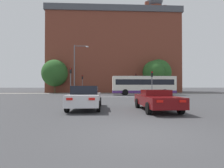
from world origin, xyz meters
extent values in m
plane|color=#3D3D3F|center=(0.00, 0.00, 0.00)|extent=(400.00, 400.00, 0.00)
cube|color=silver|center=(0.00, 19.29, 0.00)|extent=(8.75, 0.30, 0.01)
cube|color=gray|center=(0.00, 32.14, 0.01)|extent=(69.72, 2.50, 0.01)
cube|color=brown|center=(1.44, 41.77, 9.57)|extent=(32.12, 13.00, 19.14)
cube|color=#4C4F56|center=(1.44, 41.77, 19.89)|extent=(32.76, 13.52, 1.49)
cube|color=brown|center=(-11.84, 41.92, 22.03)|extent=(0.90, 0.90, 2.79)
cube|color=brown|center=(-7.80, 44.57, 22.03)|extent=(0.90, 0.90, 2.79)
cube|color=brown|center=(-3.25, 44.49, 22.03)|extent=(0.90, 0.90, 2.79)
cube|color=brown|center=(1.85, 41.92, 22.03)|extent=(0.90, 0.90, 2.79)
cube|color=brown|center=(5.73, 43.56, 22.03)|extent=(0.90, 0.90, 2.79)
cube|color=brown|center=(10.04, 39.32, 22.03)|extent=(0.90, 0.90, 2.79)
cube|color=brown|center=(15.37, 41.12, 22.03)|extent=(0.90, 0.90, 2.79)
cylinder|color=brown|center=(12.89, 41.77, 21.99)|extent=(3.86, 3.86, 2.71)
sphere|color=#4C4F56|center=(12.89, 41.77, 24.95)|extent=(4.29, 4.29, 4.29)
cube|color=silver|center=(-2.32, 6.28, 0.65)|extent=(1.87, 4.80, 0.65)
cube|color=black|center=(-2.32, 6.23, 1.24)|extent=(1.60, 2.16, 0.52)
cylinder|color=black|center=(-3.21, 7.76, 0.32)|extent=(0.22, 0.64, 0.64)
cylinder|color=black|center=(-1.43, 7.76, 0.32)|extent=(0.22, 0.64, 0.64)
cylinder|color=black|center=(-3.22, 4.79, 0.32)|extent=(0.22, 0.64, 0.64)
cylinder|color=black|center=(-1.44, 4.79, 0.32)|extent=(0.22, 0.64, 0.64)
cube|color=red|center=(-2.90, 3.86, 0.81)|extent=(0.32, 0.05, 0.12)
cube|color=red|center=(-1.75, 3.86, 0.81)|extent=(0.32, 0.05, 0.12)
cube|color=#600C0F|center=(2.04, 5.20, 0.61)|extent=(1.85, 4.54, 0.58)
cube|color=#600C0F|center=(2.04, 5.31, 1.08)|extent=(1.56, 1.37, 0.35)
cylinder|color=black|center=(1.16, 6.59, 0.32)|extent=(0.23, 0.64, 0.64)
cylinder|color=black|center=(2.89, 6.61, 0.32)|extent=(0.23, 0.64, 0.64)
cylinder|color=black|center=(1.19, 3.79, 0.32)|extent=(0.23, 0.64, 0.64)
cylinder|color=black|center=(2.92, 3.81, 0.32)|extent=(0.23, 0.64, 0.64)
cube|color=red|center=(1.51, 2.91, 0.76)|extent=(0.32, 0.05, 0.12)
cube|color=red|center=(2.63, 2.92, 0.76)|extent=(0.32, 0.05, 0.12)
cube|color=silver|center=(5.67, 24.38, 1.77)|extent=(10.60, 2.48, 2.84)
cube|color=#4C2870|center=(5.67, 24.38, 0.57)|extent=(10.62, 2.50, 0.44)
cube|color=black|center=(5.67, 24.38, 2.19)|extent=(9.75, 2.51, 0.90)
cylinder|color=black|center=(2.39, 23.19, 0.50)|extent=(1.00, 0.28, 1.00)
cylinder|color=black|center=(2.39, 25.57, 0.50)|extent=(1.00, 0.28, 1.00)
cylinder|color=black|center=(8.96, 23.19, 0.50)|extent=(1.00, 0.28, 1.00)
cylinder|color=black|center=(8.96, 25.57, 0.50)|extent=(1.00, 0.28, 1.00)
cylinder|color=slate|center=(-5.54, 31.13, 1.50)|extent=(0.12, 0.12, 3.00)
cube|color=black|center=(-5.54, 31.13, 3.40)|extent=(0.26, 0.20, 0.80)
sphere|color=red|center=(-5.54, 31.00, 3.65)|extent=(0.17, 0.17, 0.17)
sphere|color=black|center=(-5.54, 31.00, 3.40)|extent=(0.17, 0.17, 0.17)
sphere|color=black|center=(-5.54, 31.00, 3.14)|extent=(0.17, 0.17, 0.17)
cylinder|color=slate|center=(5.69, 31.43, 1.69)|extent=(0.12, 0.12, 3.38)
cube|color=black|center=(5.69, 31.43, 3.78)|extent=(0.26, 0.20, 0.80)
sphere|color=red|center=(5.69, 31.30, 4.03)|extent=(0.17, 0.17, 0.17)
sphere|color=black|center=(5.69, 31.30, 3.78)|extent=(0.17, 0.17, 0.17)
sphere|color=black|center=(5.69, 31.30, 3.52)|extent=(0.17, 0.17, 0.17)
cylinder|color=slate|center=(-5.84, 19.84, 1.66)|extent=(0.12, 0.12, 3.32)
cube|color=black|center=(-5.84, 19.84, 3.72)|extent=(0.26, 0.20, 0.80)
sphere|color=red|center=(-5.84, 19.71, 3.97)|extent=(0.17, 0.17, 0.17)
sphere|color=black|center=(-5.84, 19.71, 3.72)|extent=(0.17, 0.17, 0.17)
sphere|color=black|center=(-5.84, 19.71, 3.46)|extent=(0.17, 0.17, 0.17)
cylinder|color=slate|center=(5.91, 19.94, 1.44)|extent=(0.12, 0.12, 2.87)
cube|color=black|center=(5.91, 19.94, 3.27)|extent=(0.26, 0.20, 0.80)
sphere|color=red|center=(5.91, 19.82, 3.53)|extent=(0.17, 0.17, 0.17)
sphere|color=black|center=(5.91, 19.82, 3.27)|extent=(0.17, 0.17, 0.17)
sphere|color=black|center=(5.91, 19.82, 3.02)|extent=(0.17, 0.17, 0.17)
cylinder|color=slate|center=(-5.95, 23.63, 4.14)|extent=(0.16, 0.16, 8.27)
cylinder|color=slate|center=(-4.91, 23.63, 8.12)|extent=(2.08, 0.10, 0.10)
ellipsoid|color=#B2B2B7|center=(-3.88, 23.63, 8.02)|extent=(0.50, 0.36, 0.22)
cylinder|color=#333851|center=(-7.02, 31.38, 0.39)|extent=(0.13, 0.13, 0.77)
cylinder|color=#333851|center=(-7.04, 31.21, 0.39)|extent=(0.13, 0.13, 0.77)
cube|color=#336B38|center=(-7.03, 31.30, 1.08)|extent=(0.27, 0.42, 0.61)
sphere|color=tan|center=(-7.03, 31.30, 1.50)|extent=(0.23, 0.23, 0.23)
cylinder|color=#333851|center=(10.22, 32.15, 0.43)|extent=(0.13, 0.13, 0.86)
cylinder|color=#333851|center=(10.39, 32.17, 0.43)|extent=(0.13, 0.13, 0.86)
cube|color=#232328|center=(10.30, 32.16, 1.20)|extent=(0.42, 0.25, 0.68)
sphere|color=tan|center=(10.30, 32.16, 1.67)|extent=(0.26, 0.26, 0.26)
cylinder|color=#4C3823|center=(-11.93, 33.82, 1.01)|extent=(0.36, 0.36, 2.03)
ellipsoid|color=#285623|center=(-11.93, 33.82, 4.42)|extent=(5.64, 5.64, 5.92)
cylinder|color=#4C3823|center=(9.70, 32.17, 1.30)|extent=(0.36, 0.36, 2.59)
ellipsoid|color=#285623|center=(9.70, 32.17, 4.58)|extent=(4.69, 4.69, 4.92)
cylinder|color=#4C3823|center=(11.40, 34.18, 1.07)|extent=(0.36, 0.36, 2.14)
ellipsoid|color=#285623|center=(11.40, 34.18, 4.62)|extent=(5.82, 5.82, 6.11)
camera|label=1|loc=(-1.14, -5.22, 1.46)|focal=28.00mm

